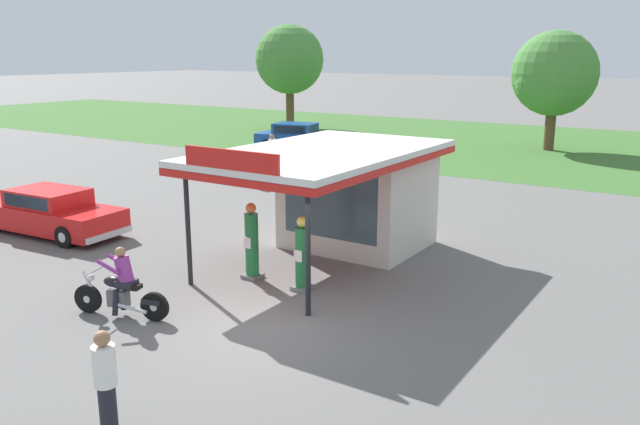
% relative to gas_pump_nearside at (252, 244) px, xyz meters
% --- Properties ---
extents(ground_plane, '(300.00, 300.00, 0.00)m').
position_rel_gas_pump_nearside_xyz_m(ground_plane, '(2.01, -2.20, -0.89)').
color(ground_plane, slate).
extents(grass_verge_strip, '(120.00, 24.00, 0.01)m').
position_rel_gas_pump_nearside_xyz_m(grass_verge_strip, '(2.01, 27.80, -0.89)').
color(grass_verge_strip, '#3D6B2D').
rests_on(grass_verge_strip, ground).
extents(service_station_kiosk, '(4.41, 7.40, 3.54)m').
position_rel_gas_pump_nearside_xyz_m(service_station_kiosk, '(0.77, 3.49, 0.93)').
color(service_station_kiosk, beige).
rests_on(service_station_kiosk, ground).
extents(gas_pump_nearside, '(0.44, 0.44, 1.96)m').
position_rel_gas_pump_nearside_xyz_m(gas_pump_nearside, '(0.00, 0.00, 0.00)').
color(gas_pump_nearside, slate).
rests_on(gas_pump_nearside, ground).
extents(gas_pump_offside, '(0.44, 0.44, 1.83)m').
position_rel_gas_pump_nearside_xyz_m(gas_pump_offside, '(1.54, -0.00, -0.06)').
color(gas_pump_offside, slate).
rests_on(gas_pump_offside, ground).
extents(motorcycle_with_rider, '(2.22, 0.89, 1.58)m').
position_rel_gas_pump_nearside_xyz_m(motorcycle_with_rider, '(-0.78, -3.46, -0.24)').
color(motorcycle_with_rider, black).
rests_on(motorcycle_with_rider, ground).
extents(featured_classic_sedan, '(5.69, 2.25, 1.43)m').
position_rel_gas_pump_nearside_xyz_m(featured_classic_sedan, '(-8.11, -0.25, -0.23)').
color(featured_classic_sedan, red).
rests_on(featured_classic_sedan, ground).
extents(parked_car_back_row_centre, '(5.13, 1.97, 1.49)m').
position_rel_gas_pump_nearside_xyz_m(parked_car_back_row_centre, '(-6.16, 16.14, -0.21)').
color(parked_car_back_row_centre, '#7AC6D1').
rests_on(parked_car_back_row_centre, ground).
extents(parked_car_back_row_centre_right, '(5.58, 2.99, 1.55)m').
position_rel_gas_pump_nearside_xyz_m(parked_car_back_row_centre_right, '(-11.81, 18.91, -0.18)').
color(parked_car_back_row_centre_right, '#19479E').
rests_on(parked_car_back_row_centre_right, ground).
extents(bystander_leaning_by_kiosk, '(0.34, 0.34, 1.72)m').
position_rel_gas_pump_nearside_xyz_m(bystander_leaning_by_kiosk, '(2.66, -6.60, 0.02)').
color(bystander_leaning_by_kiosk, black).
rests_on(bystander_leaning_by_kiosk, ground).
extents(bystander_chatting_near_pumps, '(0.34, 0.34, 1.71)m').
position_rel_gas_pump_nearside_xyz_m(bystander_chatting_near_pumps, '(-7.83, 9.28, 0.01)').
color(bystander_chatting_near_pumps, '#2D3351').
rests_on(bystander_chatting_near_pumps, ground).
extents(bystander_admiring_sedan, '(0.34, 0.34, 1.77)m').
position_rel_gas_pump_nearside_xyz_m(bystander_admiring_sedan, '(-8.94, 12.55, 0.05)').
color(bystander_admiring_sedan, '#2D3351').
rests_on(bystander_admiring_sedan, ground).
extents(tree_oak_right, '(4.85, 4.85, 6.85)m').
position_rel_gas_pump_nearside_xyz_m(tree_oak_right, '(0.48, 26.76, 3.44)').
color(tree_oak_right, brown).
rests_on(tree_oak_right, ground).
extents(tree_oak_far_left, '(5.17, 5.17, 7.68)m').
position_rel_gas_pump_nearside_xyz_m(tree_oak_far_left, '(-19.40, 28.48, 4.11)').
color(tree_oak_far_left, brown).
rests_on(tree_oak_far_left, ground).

